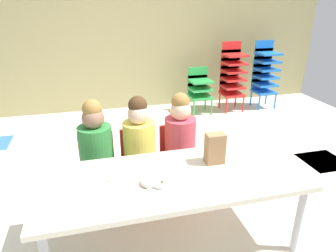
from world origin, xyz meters
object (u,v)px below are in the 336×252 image
at_px(kid_chair_red_stack, 232,73).
at_px(kid_chair_blue_stack, 265,71).
at_px(paper_plate_near_edge, 160,185).
at_px(paper_bag_brown, 215,148).
at_px(craft_table, 173,182).
at_px(donut_powdered_loose, 150,181).
at_px(seated_child_far_right, 180,135).
at_px(donut_powdered_on_plate, 160,182).
at_px(seated_child_near_camera, 96,144).
at_px(paper_plate_center_table, 121,177).
at_px(seated_child_middle_seat, 139,140).
at_px(kid_chair_green_stack, 200,87).

xyz_separation_m(kid_chair_red_stack, kid_chair_blue_stack, (0.56, 0.00, 0.00)).
height_order(kid_chair_blue_stack, paper_plate_near_edge, kid_chair_blue_stack).
distance_m(paper_bag_brown, paper_plate_near_edge, 0.49).
distance_m(craft_table, donut_powdered_loose, 0.18).
distance_m(kid_chair_red_stack, paper_bag_brown, 2.75).
distance_m(seated_child_far_right, donut_powdered_loose, 0.74).
height_order(donut_powdered_on_plate, donut_powdered_loose, donut_powdered_on_plate).
bearing_deg(seated_child_far_right, paper_plate_near_edge, -115.88).
xyz_separation_m(paper_plate_near_edge, donut_powdered_on_plate, (0.00, 0.00, 0.02)).
xyz_separation_m(seated_child_far_right, paper_bag_brown, (0.11, -0.48, 0.10)).
bearing_deg(paper_plate_near_edge, paper_bag_brown, 23.87).
height_order(seated_child_near_camera, paper_plate_center_table, seated_child_near_camera).
xyz_separation_m(kid_chair_blue_stack, donut_powdered_loose, (-2.35, -2.58, -0.02)).
height_order(kid_chair_blue_stack, paper_plate_center_table, kid_chair_blue_stack).
xyz_separation_m(seated_child_near_camera, kid_chair_blue_stack, (2.66, 1.95, 0.02)).
bearing_deg(kid_chair_blue_stack, craft_table, -130.83).
relative_size(kid_chair_red_stack, kid_chair_blue_stack, 1.00).
xyz_separation_m(kid_chair_blue_stack, paper_bag_brown, (-1.86, -2.42, 0.08)).
height_order(seated_child_middle_seat, kid_chair_red_stack, kid_chair_red_stack).
bearing_deg(kid_chair_red_stack, seated_child_middle_seat, -132.09).
height_order(craft_table, kid_chair_green_stack, kid_chair_green_stack).
relative_size(craft_table, seated_child_far_right, 1.89).
bearing_deg(seated_child_far_right, kid_chair_green_stack, 65.47).
bearing_deg(kid_chair_red_stack, paper_plate_near_edge, -123.56).
height_order(seated_child_middle_seat, paper_plate_center_table, seated_child_middle_seat).
relative_size(seated_child_middle_seat, donut_powdered_on_plate, 7.90).
xyz_separation_m(seated_child_near_camera, paper_plate_near_edge, (0.37, -0.67, -0.01)).
xyz_separation_m(kid_chair_green_stack, kid_chair_blue_stack, (1.08, 0.00, 0.18)).
height_order(paper_bag_brown, donut_powdered_loose, paper_bag_brown).
relative_size(seated_child_far_right, paper_bag_brown, 4.17).
distance_m(paper_plate_center_table, donut_powdered_loose, 0.21).
bearing_deg(kid_chair_green_stack, seated_child_far_right, -114.53).
distance_m(craft_table, paper_plate_near_edge, 0.15).
bearing_deg(paper_plate_center_table, seated_child_middle_seat, 68.13).
bearing_deg(seated_child_far_right, craft_table, -110.47).
bearing_deg(paper_plate_center_table, seated_child_near_camera, 105.46).
bearing_deg(donut_powdered_on_plate, craft_table, 39.71).
bearing_deg(seated_child_near_camera, kid_chair_blue_stack, 36.19).
bearing_deg(craft_table, donut_powdered_loose, -161.23).
bearing_deg(kid_chair_red_stack, donut_powdered_on_plate, -123.56).
bearing_deg(seated_child_far_right, seated_child_near_camera, 180.00).
xyz_separation_m(seated_child_middle_seat, kid_chair_green_stack, (1.23, 1.95, -0.16)).
relative_size(seated_child_near_camera, donut_powdered_on_plate, 7.90).
relative_size(paper_bag_brown, donut_powdered_on_plate, 1.89).
distance_m(craft_table, seated_child_middle_seat, 0.60).
distance_m(craft_table, seated_child_near_camera, 0.75).
bearing_deg(seated_child_middle_seat, donut_powdered_loose, -93.01).
bearing_deg(paper_plate_near_edge, seated_child_middle_seat, 91.82).
relative_size(kid_chair_red_stack, paper_bag_brown, 4.73).
relative_size(kid_chair_green_stack, paper_plate_near_edge, 3.78).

